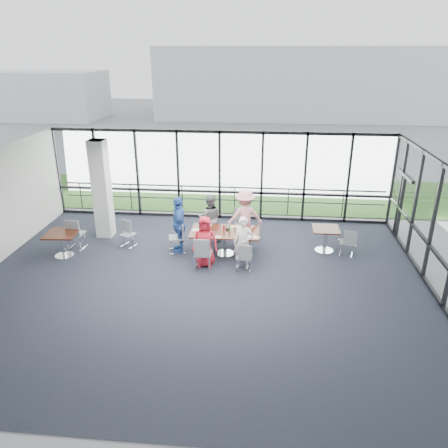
# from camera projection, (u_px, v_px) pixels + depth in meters

# --- Properties ---
(floor) EXTENTS (12.00, 10.00, 0.02)m
(floor) POSITION_uv_depth(u_px,v_px,m) (200.00, 286.00, 11.52)
(floor) COLOR #1E222D
(floor) RESTS_ON ground
(ceiling) EXTENTS (12.00, 10.00, 0.04)m
(ceiling) POSITION_uv_depth(u_px,v_px,m) (197.00, 167.00, 10.32)
(ceiling) COLOR white
(ceiling) RESTS_ON ground
(wall_front) EXTENTS (12.00, 0.10, 3.20)m
(wall_front) POSITION_uv_depth(u_px,v_px,m) (146.00, 362.00, 6.30)
(wall_front) COLOR silver
(wall_front) RESTS_ON ground
(curtain_wall_back) EXTENTS (12.00, 0.10, 3.20)m
(curtain_wall_back) POSITION_uv_depth(u_px,v_px,m) (220.00, 176.00, 15.53)
(curtain_wall_back) COLOR white
(curtain_wall_back) RESTS_ON ground
(curtain_wall_right) EXTENTS (0.10, 10.00, 3.20)m
(curtain_wall_right) POSITION_uv_depth(u_px,v_px,m) (448.00, 239.00, 10.37)
(curtain_wall_right) COLOR white
(curtain_wall_right) RESTS_ON ground
(exit_door) EXTENTS (0.12, 1.60, 2.10)m
(exit_door) POSITION_uv_depth(u_px,v_px,m) (401.00, 208.00, 14.04)
(exit_door) COLOR black
(exit_door) RESTS_ON ground
(structural_column) EXTENTS (0.50, 0.50, 3.20)m
(structural_column) POSITION_uv_depth(u_px,v_px,m) (102.00, 189.00, 14.01)
(structural_column) COLOR silver
(structural_column) RESTS_ON ground
(apron) EXTENTS (80.00, 70.00, 0.02)m
(apron) POSITION_uv_depth(u_px,v_px,m) (231.00, 180.00, 20.75)
(apron) COLOR slate
(apron) RESTS_ON ground
(grass_strip) EXTENTS (80.00, 5.00, 0.01)m
(grass_strip) POSITION_uv_depth(u_px,v_px,m) (227.00, 192.00, 18.90)
(grass_strip) COLOR #1F5118
(grass_strip) RESTS_ON ground
(hangar_main) EXTENTS (24.00, 10.00, 6.00)m
(hangar_main) POSITION_uv_depth(u_px,v_px,m) (295.00, 82.00, 39.56)
(hangar_main) COLOR #BBBEC1
(hangar_main) RESTS_ON ground
(hangar_aux) EXTENTS (10.00, 6.00, 4.00)m
(hangar_aux) POSITION_uv_depth(u_px,v_px,m) (44.00, 95.00, 38.25)
(hangar_aux) COLOR #BBBEC1
(hangar_aux) RESTS_ON ground
(guard_rail) EXTENTS (12.00, 0.06, 0.06)m
(guard_rail) POSITION_uv_depth(u_px,v_px,m) (221.00, 200.00, 16.50)
(guard_rail) COLOR #2D2D33
(guard_rail) RESTS_ON ground
(main_table) EXTENTS (2.06, 1.14, 0.75)m
(main_table) POSITION_uv_depth(u_px,v_px,m) (225.00, 235.00, 13.04)
(main_table) COLOR #35190A
(main_table) RESTS_ON ground
(side_table_left) EXTENTS (0.97, 0.97, 0.75)m
(side_table_left) POSITION_uv_depth(u_px,v_px,m) (62.00, 236.00, 12.91)
(side_table_left) COLOR #35190A
(side_table_left) RESTS_ON ground
(side_table_right) EXTENTS (0.81, 0.81, 0.75)m
(side_table_right) POSITION_uv_depth(u_px,v_px,m) (326.00, 232.00, 13.25)
(side_table_right) COLOR #35190A
(side_table_right) RESTS_ON ground
(diner_near_left) EXTENTS (0.74, 0.48, 1.49)m
(diner_near_left) POSITION_uv_depth(u_px,v_px,m) (205.00, 241.00, 12.31)
(diner_near_left) COLOR red
(diner_near_left) RESTS_ON ground
(diner_near_right) EXTENTS (0.59, 0.46, 1.52)m
(diner_near_right) POSITION_uv_depth(u_px,v_px,m) (243.00, 243.00, 12.18)
(diner_near_right) COLOR silver
(diner_near_right) RESTS_ON ground
(diner_far_left) EXTENTS (0.79, 0.52, 1.58)m
(diner_far_left) POSITION_uv_depth(u_px,v_px,m) (210.00, 218.00, 13.88)
(diner_far_left) COLOR slate
(diner_far_left) RESTS_ON ground
(diner_far_right) EXTENTS (1.24, 0.84, 1.76)m
(diner_far_right) POSITION_uv_depth(u_px,v_px,m) (245.00, 217.00, 13.75)
(diner_far_right) COLOR pink
(diner_far_right) RESTS_ON ground
(diner_end) EXTENTS (0.78, 1.14, 1.77)m
(diner_end) POSITION_uv_depth(u_px,v_px,m) (179.00, 224.00, 13.13)
(diner_end) COLOR #2F59A7
(diner_end) RESTS_ON ground
(chair_main_nl) EXTENTS (0.47, 0.47, 0.96)m
(chair_main_nl) POSITION_uv_depth(u_px,v_px,m) (203.00, 253.00, 12.22)
(chair_main_nl) COLOR gray
(chair_main_nl) RESTS_ON ground
(chair_main_nr) EXTENTS (0.46, 0.46, 0.83)m
(chair_main_nr) POSITION_uv_depth(u_px,v_px,m) (244.00, 257.00, 12.15)
(chair_main_nr) COLOR gray
(chair_main_nr) RESTS_ON ground
(chair_main_fl) EXTENTS (0.43, 0.43, 0.85)m
(chair_main_fl) POSITION_uv_depth(u_px,v_px,m) (211.00, 227.00, 14.14)
(chair_main_fl) COLOR gray
(chair_main_fl) RESTS_ON ground
(chair_main_fr) EXTENTS (0.57, 0.57, 0.98)m
(chair_main_fr) POSITION_uv_depth(u_px,v_px,m) (242.00, 226.00, 14.07)
(chair_main_fr) COLOR gray
(chair_main_fr) RESTS_ON ground
(chair_main_end) EXTENTS (0.56, 0.56, 0.93)m
(chair_main_end) POSITION_uv_depth(u_px,v_px,m) (176.00, 238.00, 13.26)
(chair_main_end) COLOR gray
(chair_main_end) RESTS_ON ground
(chair_spare_la) EXTENTS (0.52, 0.52, 0.99)m
(chair_spare_la) POSITION_uv_depth(u_px,v_px,m) (76.00, 234.00, 13.46)
(chair_spare_la) COLOR gray
(chair_spare_la) RESTS_ON ground
(chair_spare_lb) EXTENTS (0.51, 0.51, 0.80)m
(chair_spare_lb) POSITION_uv_depth(u_px,v_px,m) (128.00, 235.00, 13.65)
(chair_spare_lb) COLOR gray
(chair_spare_lb) RESTS_ON ground
(chair_spare_r) EXTENTS (0.48, 0.48, 0.82)m
(chair_spare_r) POSITION_uv_depth(u_px,v_px,m) (347.00, 242.00, 13.08)
(chair_spare_r) COLOR gray
(chair_spare_r) RESTS_ON ground
(plate_nl) EXTENTS (0.28, 0.28, 0.01)m
(plate_nl) POSITION_uv_depth(u_px,v_px,m) (204.00, 234.00, 12.76)
(plate_nl) COLOR white
(plate_nl) RESTS_ON main_table
(plate_nr) EXTENTS (0.23, 0.23, 0.01)m
(plate_nr) POSITION_uv_depth(u_px,v_px,m) (247.00, 236.00, 12.63)
(plate_nr) COLOR white
(plate_nr) RESTS_ON main_table
(plate_fl) EXTENTS (0.25, 0.25, 0.01)m
(plate_fl) POSITION_uv_depth(u_px,v_px,m) (208.00, 225.00, 13.43)
(plate_fl) COLOR white
(plate_fl) RESTS_ON main_table
(plate_fr) EXTENTS (0.26, 0.26, 0.01)m
(plate_fr) POSITION_uv_depth(u_px,v_px,m) (241.00, 227.00, 13.27)
(plate_fr) COLOR white
(plate_fr) RESTS_ON main_table
(plate_end) EXTENTS (0.24, 0.24, 0.01)m
(plate_end) POSITION_uv_depth(u_px,v_px,m) (196.00, 230.00, 13.05)
(plate_end) COLOR white
(plate_end) RESTS_ON main_table
(tumbler_a) EXTENTS (0.06, 0.06, 0.13)m
(tumbler_a) POSITION_uv_depth(u_px,v_px,m) (214.00, 233.00, 12.72)
(tumbler_a) COLOR white
(tumbler_a) RESTS_ON main_table
(tumbler_b) EXTENTS (0.07, 0.07, 0.14)m
(tumbler_b) POSITION_uv_depth(u_px,v_px,m) (236.00, 232.00, 12.76)
(tumbler_b) COLOR white
(tumbler_b) RESTS_ON main_table
(tumbler_c) EXTENTS (0.07, 0.07, 0.14)m
(tumbler_c) POSITION_uv_depth(u_px,v_px,m) (226.00, 227.00, 13.16)
(tumbler_c) COLOR white
(tumbler_c) RESTS_ON main_table
(tumbler_d) EXTENTS (0.07, 0.07, 0.15)m
(tumbler_d) POSITION_uv_depth(u_px,v_px,m) (200.00, 230.00, 12.87)
(tumbler_d) COLOR white
(tumbler_d) RESTS_ON main_table
(menu_a) EXTENTS (0.30, 0.22, 0.00)m
(menu_a) POSITION_uv_depth(u_px,v_px,m) (216.00, 237.00, 12.59)
(menu_a) COLOR beige
(menu_a) RESTS_ON main_table
(menu_b) EXTENTS (0.34, 0.33, 0.00)m
(menu_b) POSITION_uv_depth(u_px,v_px,m) (255.00, 237.00, 12.60)
(menu_b) COLOR beige
(menu_b) RESTS_ON main_table
(menu_c) EXTENTS (0.36, 0.28, 0.00)m
(menu_c) POSITION_uv_depth(u_px,v_px,m) (233.00, 226.00, 13.34)
(menu_c) COLOR beige
(menu_c) RESTS_ON main_table
(condiment_caddy) EXTENTS (0.10, 0.07, 0.04)m
(condiment_caddy) POSITION_uv_depth(u_px,v_px,m) (228.00, 229.00, 13.09)
(condiment_caddy) COLOR black
(condiment_caddy) RESTS_ON main_table
(ketchup_bottle) EXTENTS (0.06, 0.06, 0.18)m
(ketchup_bottle) POSITION_uv_depth(u_px,v_px,m) (224.00, 228.00, 12.99)
(ketchup_bottle) COLOR maroon
(ketchup_bottle) RESTS_ON main_table
(green_bottle) EXTENTS (0.05, 0.05, 0.20)m
(green_bottle) POSITION_uv_depth(u_px,v_px,m) (229.00, 228.00, 12.99)
(green_bottle) COLOR #1F7232
(green_bottle) RESTS_ON main_table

